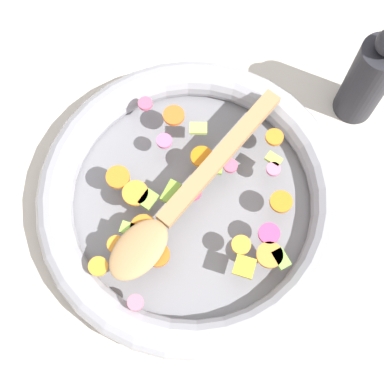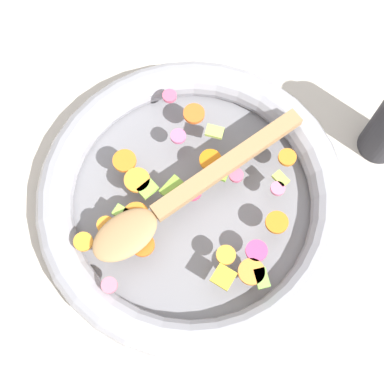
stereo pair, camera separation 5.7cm
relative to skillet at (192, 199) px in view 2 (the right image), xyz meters
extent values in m
plane|color=beige|center=(0.00, 0.00, -0.02)|extent=(4.00, 4.00, 0.00)
cylinder|color=slate|center=(0.00, 0.00, -0.02)|extent=(0.37, 0.37, 0.01)
torus|color=#9E9EA5|center=(0.00, 0.00, 0.00)|extent=(0.42, 0.42, 0.05)
cylinder|color=orange|center=(-0.07, 0.10, 0.03)|extent=(0.03, 0.03, 0.01)
cylinder|color=orange|center=(-0.09, -0.09, 0.03)|extent=(0.04, 0.04, 0.01)
cylinder|color=orange|center=(0.07, -0.11, 0.03)|extent=(0.03, 0.03, 0.01)
cylinder|color=orange|center=(0.00, 0.07, 0.03)|extent=(0.04, 0.04, 0.01)
cylinder|color=orange|center=(0.05, -0.01, 0.03)|extent=(0.03, 0.03, 0.01)
cylinder|color=orange|center=(-0.08, 0.05, 0.03)|extent=(0.04, 0.04, 0.01)
cylinder|color=orange|center=(-0.07, -0.06, 0.03)|extent=(0.03, 0.03, 0.01)
cylinder|color=orange|center=(-0.05, 0.06, 0.03)|extent=(0.04, 0.04, 0.01)
cylinder|color=orange|center=(0.02, 0.10, 0.03)|extent=(0.04, 0.04, 0.01)
cylinder|color=orange|center=(-0.02, -0.11, 0.03)|extent=(0.03, 0.03, 0.01)
cylinder|color=orange|center=(0.11, 0.02, 0.03)|extent=(0.04, 0.04, 0.01)
cylinder|color=orange|center=(-0.09, 0.12, 0.03)|extent=(0.03, 0.03, 0.01)
cube|color=#94CA4B|center=(-0.05, 0.08, 0.03)|extent=(0.02, 0.03, 0.01)
cube|color=#B6D350|center=(0.04, -0.11, 0.03)|extent=(0.02, 0.02, 0.01)
cube|color=#89B843|center=(-0.01, 0.06, 0.03)|extent=(0.03, 0.03, 0.01)
cube|color=#B7D65B|center=(0.09, -0.01, 0.03)|extent=(0.02, 0.02, 0.01)
cube|color=#82B138|center=(0.00, 0.03, 0.03)|extent=(0.03, 0.03, 0.01)
cube|color=#82BC39|center=(0.03, -0.03, 0.03)|extent=(0.02, 0.03, 0.01)
cube|color=#82BB49|center=(-0.09, -0.11, 0.03)|extent=(0.03, 0.02, 0.01)
cylinder|color=#DA5778|center=(0.13, 0.06, 0.03)|extent=(0.03, 0.03, 0.01)
cylinder|color=pink|center=(0.03, -0.11, 0.03)|extent=(0.03, 0.03, 0.01)
cylinder|color=pink|center=(0.07, 0.03, 0.03)|extent=(0.03, 0.03, 0.01)
cylinder|color=#D7427B|center=(-0.06, -0.10, 0.03)|extent=(0.04, 0.04, 0.01)
cylinder|color=#CC3C62|center=(0.00, 0.00, 0.03)|extent=(0.04, 0.04, 0.01)
cylinder|color=#E26C82|center=(-0.14, 0.07, 0.03)|extent=(0.02, 0.02, 0.01)
cylinder|color=#D25575|center=(0.03, -0.05, 0.03)|extent=(0.03, 0.03, 0.01)
cube|color=gold|center=(-0.10, -0.06, 0.03)|extent=(0.03, 0.03, 0.01)
cube|color=#A87F51|center=(0.04, -0.04, 0.04)|extent=(0.19, 0.17, 0.01)
ellipsoid|color=#A87F51|center=(-0.08, 0.07, 0.04)|extent=(0.10, 0.10, 0.01)
camera|label=1|loc=(-0.23, 0.01, 0.69)|focal=50.00mm
camera|label=2|loc=(-0.23, -0.05, 0.69)|focal=50.00mm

